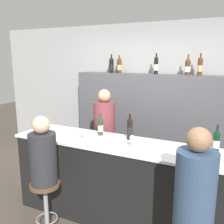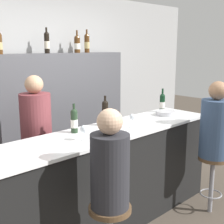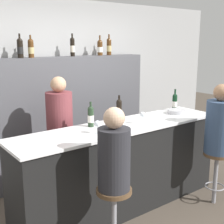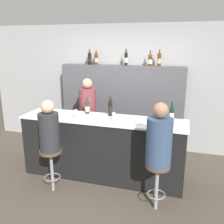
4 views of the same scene
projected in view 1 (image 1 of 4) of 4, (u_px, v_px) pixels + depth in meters
The scene contains 18 objects.
wall_back at pixel (154, 102), 4.24m from camera, with size 6.40×0.05×2.60m.
bar_counter at pixel (118, 182), 3.11m from camera, with size 2.71×0.64×1.04m.
back_bar_cabinet at pixel (149, 128), 4.13m from camera, with size 2.54×0.28×1.78m.
wine_bottle_counter_0 at pixel (101, 126), 3.26m from camera, with size 0.07×0.07×0.29m.
wine_bottle_counter_1 at pixel (130, 128), 3.09m from camera, with size 0.07×0.07×0.32m.
wine_bottle_counter_2 at pixel (216, 141), 2.67m from camera, with size 0.07×0.07×0.30m.
wine_bottle_backbar_0 at pixel (111, 65), 4.21m from camera, with size 0.08×0.08×0.31m.
wine_bottle_backbar_1 at pixel (119, 66), 4.15m from camera, with size 0.08×0.08×0.29m.
wine_bottle_backbar_2 at pixel (156, 65), 3.88m from camera, with size 0.07×0.07×0.32m.
wine_bottle_backbar_3 at pixel (188, 67), 3.68m from camera, with size 0.08×0.08×0.30m.
wine_bottle_backbar_4 at pixel (200, 66), 3.60m from camera, with size 0.07×0.07×0.32m.
wine_glass_0 at pixel (84, 132), 3.07m from camera, with size 0.07×0.07×0.14m.
wine_glass_1 at pixel (132, 139), 2.80m from camera, with size 0.07×0.07×0.15m.
metal_bowl at pixel (202, 152), 2.61m from camera, with size 0.24×0.24×0.05m.
bar_stool_left at pixel (46, 196), 2.81m from camera, with size 0.33×0.33×0.67m.
guest_seated_left at pixel (43, 155), 2.71m from camera, with size 0.30×0.30×0.77m.
guest_seated_right at pixel (196, 184), 2.03m from camera, with size 0.33×0.33×0.84m.
bartender at pixel (105, 145), 3.81m from camera, with size 0.32×0.32×1.59m.
Camera 1 is at (1.17, -2.30, 2.04)m, focal length 40.00 mm.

